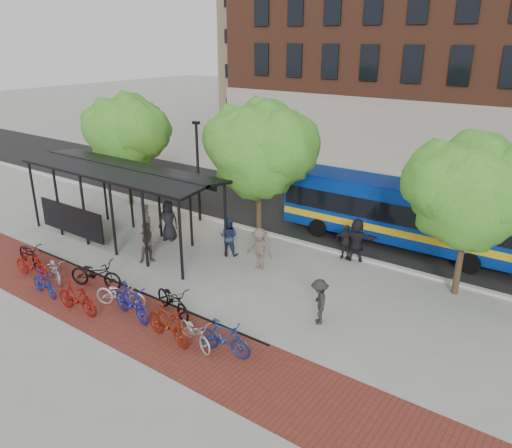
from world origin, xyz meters
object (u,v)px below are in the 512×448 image
Objects in this scene: lamp_post_left at (198,169)px; pedestrian_9 at (319,302)px; pedestrian_0 at (168,221)px; bus at (400,210)px; bike_4 at (96,274)px; pedestrian_4 at (346,242)px; tree_c at (474,189)px; bike_6 at (121,294)px; bike_3 at (44,283)px; bike_10 at (195,332)px; pedestrian_5 at (357,240)px; bus_shelter at (118,178)px; pedestrian_8 at (148,243)px; tree_b at (262,146)px; bike_7 at (131,302)px; bike_0 at (30,254)px; pedestrian_1 at (147,220)px; bike_5 at (77,298)px; bike_1 at (31,264)px; tree_a at (126,130)px; pedestrian_2 at (229,236)px; bike_11 at (225,338)px; bike_9 at (168,323)px; pedestrian_3 at (259,249)px; bike_2 at (55,269)px; bike_8 at (173,300)px.

lamp_post_left is 3.23× the size of pedestrian_9.
bus is at bearing 9.95° from pedestrian_0.
pedestrian_4 is at bearing -58.39° from bike_4.
tree_c is 3.07× the size of bike_6.
lamp_post_left is 9.67m from bike_3.
pedestrian_5 is at bearing 8.82° from bike_10.
tree_c is at bearing 15.06° from bus_shelter.
tree_b is at bearing 10.59° from pedestrian_8.
pedestrian_0 reaches higher than pedestrian_4.
bike_7 is at bearing 108.21° from bike_10.
bike_0 is 1.30× the size of pedestrian_1.
pedestrian_9 is (7.05, 4.31, 0.22)m from bike_5.
pedestrian_9 is at bearing -5.29° from bus_shelter.
pedestrian_9 is (-3.19, -4.85, -3.26)m from tree_c.
bike_1 is (-0.96, -8.80, -2.20)m from lamp_post_left.
tree_a is 9.78m from pedestrian_2.
bike_11 is (-1.03, -11.14, -1.12)m from bus.
lamp_post_left is 2.38× the size of bike_4.
bike_9 is at bearing -36.49° from tree_a.
bike_4 is (1.81, -7.85, -2.18)m from lamp_post_left.
bike_3 is at bearing 126.53° from bike_4.
pedestrian_3 is 1.15× the size of pedestrian_4.
bike_2 is (-13.07, -8.14, -3.58)m from tree_c.
tree_a is 3.90× the size of pedestrian_9.
lamp_post_left reaches higher than bike_9.
bus_shelter is 6.53× the size of bike_3.
bike_8 is 1.12× the size of bike_11.
pedestrian_1 reaches higher than bike_8.
bus is 5.64× the size of bike_5.
lamp_post_left is 6.79m from pedestrian_3.
pedestrian_5 is at bearing 5.56° from tree_b.
bike_8 is (3.76, 0.31, -0.03)m from bike_4.
lamp_post_left is 8.70m from bike_2.
bike_2 is at bearing 106.31° from bike_10.
pedestrian_2 reaches higher than bike_10.
pedestrian_5 reaches higher than pedestrian_8.
pedestrian_2 is (-9.10, -2.27, -3.19)m from tree_c.
pedestrian_2 is 3.43m from pedestrian_8.
bike_9 is 0.92m from bike_10.
bike_6 is at bearing -110.96° from pedestrian_8.
tree_c is at bearing -30.52° from bike_8.
tree_a is 14.97m from bus.
bike_9 reaches higher than bike_6.
bike_8 is 5.27m from pedestrian_2.
pedestrian_4 is at bearing -3.27° from bike_9.
pedestrian_8 reaches higher than pedestrian_3.
pedestrian_8 is (-3.84, 2.44, 0.35)m from bike_8.
lamp_post_left is at bearing -50.26° from pedestrian_2.
bike_2 is (1.15, -4.32, -2.53)m from bus_shelter.
bike_8 is 2.99m from bike_11.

